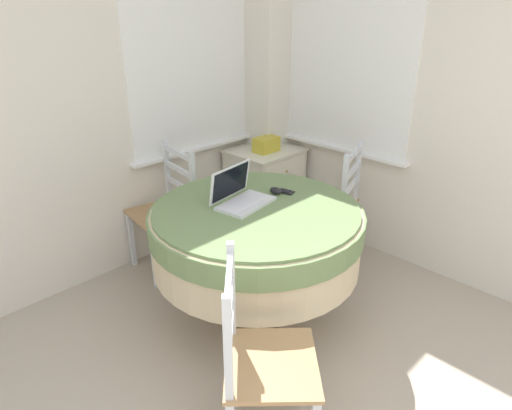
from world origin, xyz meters
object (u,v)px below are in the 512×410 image
Objects in this scene: dining_chair_near_right_window at (332,206)px; corner_cabinet at (265,188)px; computer_mouse at (276,191)px; dining_chair_camera_near at (261,362)px; dining_chair_near_back_window at (167,212)px; laptop at (240,196)px; round_dining_table at (256,233)px; storage_box at (266,144)px; cell_phone at (285,192)px.

corner_cabinet is (0.08, 0.77, -0.10)m from dining_chair_near_right_window.
dining_chair_camera_near reaches higher than computer_mouse.
dining_chair_near_right_window is at bearing -40.58° from dining_chair_near_back_window.
dining_chair_near_back_window is (-0.26, 0.82, -0.33)m from computer_mouse.
dining_chair_near_back_window is at bearing 90.36° from laptop.
storage_box is at bearing 40.88° from round_dining_table.
laptop reaches higher than computer_mouse.
corner_cabinet is (1.60, 1.51, -0.10)m from dining_chair_camera_near.
dining_chair_camera_near is at bearing -136.81° from corner_cabinet.
dining_chair_near_back_window is at bearing 91.55° from round_dining_table.
laptop is 1.83× the size of storage_box.
computer_mouse is at bearing -133.06° from corner_cabinet.
dining_chair_near_right_window is at bearing 25.87° from dining_chair_camera_near.
dining_chair_near_right_window is 0.79m from storage_box.
dining_chair_near_right_window is at bearing -96.30° from corner_cabinet.
storage_box reaches higher than corner_cabinet.
corner_cabinet is at bearing -1.18° from dining_chair_near_back_window.
dining_chair_near_back_window reaches higher than cell_phone.
computer_mouse is at bearing -72.74° from dining_chair_near_back_window.
laptop is at bearing 179.06° from dining_chair_near_right_window.
cell_phone is 0.12× the size of dining_chair_near_right_window.
storage_box is (-0.03, -0.04, 0.41)m from corner_cabinet.
dining_chair_near_back_window reaches higher than round_dining_table.
storage_box is at bearing 50.14° from cell_phone.
cell_phone is at bearing -69.65° from dining_chair_near_back_window.
round_dining_table is at bearing -165.15° from computer_mouse.
laptop is 0.85m from dining_chair_near_back_window.
round_dining_table is 0.91m from dining_chair_near_right_window.
dining_chair_near_back_window is 1.32× the size of corner_cabinet.
corner_cabinet is at bearing 50.26° from cell_phone.
laptop is at bearing -143.04° from corner_cabinet.
corner_cabinet is (1.01, -0.02, -0.10)m from dining_chair_near_back_window.
corner_cabinet is 0.41m from storage_box.
computer_mouse is at bearing 14.85° from round_dining_table.
laptop is 0.40× the size of dining_chair_near_back_window.
dining_chair_near_back_window and dining_chair_near_right_window have the same top height.
round_dining_table is 1.35× the size of dining_chair_near_right_window.
round_dining_table is 1.33m from corner_cabinet.
dining_chair_camera_near is 4.53× the size of storage_box.
dining_chair_camera_near is (-1.52, -0.74, 0.00)m from dining_chair_near_right_window.
dining_chair_near_back_window is (-0.32, 0.85, -0.31)m from cell_phone.
corner_cabinet is 3.43× the size of storage_box.
laptop reaches higher than round_dining_table.
dining_chair_near_back_window is 1.00× the size of dining_chair_camera_near.
cell_phone is 0.12× the size of dining_chair_camera_near.
dining_chair_near_back_window is at bearing 107.26° from computer_mouse.
cell_phone is at bearing 6.64° from round_dining_table.
dining_chair_near_back_window is (-0.00, 0.77, -0.35)m from laptop.
dining_chair_camera_near is at bearing -128.69° from laptop.
dining_chair_camera_near is (-0.60, -0.75, -0.35)m from laptop.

